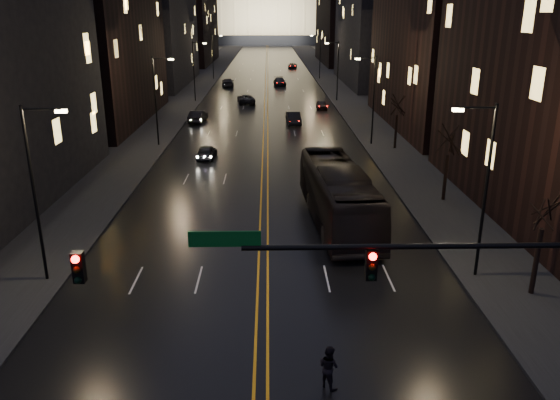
{
  "coord_description": "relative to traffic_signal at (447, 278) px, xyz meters",
  "views": [
    {
      "loc": [
        0.35,
        -15.24,
        12.96
      ],
      "look_at": [
        0.89,
        10.33,
        4.2
      ],
      "focal_mm": 35.0,
      "sensor_mm": 36.0,
      "label": 1
    }
  ],
  "objects": [
    {
      "name": "road",
      "position": [
        -5.91,
        130.0,
        -5.09
      ],
      "size": [
        20.0,
        320.0,
        0.02
      ],
      "primitive_type": "cube",
      "color": "black",
      "rests_on": "ground"
    },
    {
      "name": "sidewalk_left",
      "position": [
        -19.91,
        130.0,
        -5.02
      ],
      "size": [
        8.0,
        320.0,
        0.16
      ],
      "primitive_type": "cube",
      "color": "black",
      "rests_on": "ground"
    },
    {
      "name": "sidewalk_right",
      "position": [
        8.09,
        130.0,
        -5.02
      ],
      "size": [
        8.0,
        320.0,
        0.16
      ],
      "primitive_type": "cube",
      "color": "black",
      "rests_on": "ground"
    },
    {
      "name": "center_line",
      "position": [
        -5.91,
        130.0,
        -5.08
      ],
      "size": [
        0.62,
        320.0,
        0.01
      ],
      "primitive_type": "cube",
      "color": "orange",
      "rests_on": "road"
    },
    {
      "name": "building_left_mid",
      "position": [
        -26.91,
        54.0,
        8.9
      ],
      "size": [
        12.0,
        30.0,
        28.0
      ],
      "primitive_type": "cube",
      "color": "black",
      "rests_on": "ground"
    },
    {
      "name": "building_left_far",
      "position": [
        -26.91,
        92.0,
        4.9
      ],
      "size": [
        12.0,
        34.0,
        20.0
      ],
      "primitive_type": "cube",
      "color": "black",
      "rests_on": "ground"
    },
    {
      "name": "building_left_dist",
      "position": [
        -26.91,
        140.0,
        6.9
      ],
      "size": [
        12.0,
        40.0,
        24.0
      ],
      "primitive_type": "cube",
      "color": "black",
      "rests_on": "ground"
    },
    {
      "name": "building_right_mid",
      "position": [
        15.09,
        92.0,
        7.9
      ],
      "size": [
        12.0,
        34.0,
        26.0
      ],
      "primitive_type": "cube",
      "color": "black",
      "rests_on": "ground"
    },
    {
      "name": "building_right_dist",
      "position": [
        15.09,
        140.0,
        5.9
      ],
      "size": [
        12.0,
        40.0,
        22.0
      ],
      "primitive_type": "cube",
      "color": "black",
      "rests_on": "ground"
    },
    {
      "name": "capitol",
      "position": [
        -5.91,
        250.0,
        12.05
      ],
      "size": [
        90.0,
        50.0,
        58.5
      ],
      "color": "black",
      "rests_on": "ground"
    },
    {
      "name": "traffic_signal",
      "position": [
        0.0,
        0.0,
        0.0
      ],
      "size": [
        17.29,
        0.45,
        7.0
      ],
      "color": "black",
      "rests_on": "ground"
    },
    {
      "name": "streetlamp_right_near",
      "position": [
        4.91,
        10.0,
        -0.02
      ],
      "size": [
        2.13,
        0.25,
        9.0
      ],
      "color": "black",
      "rests_on": "ground"
    },
    {
      "name": "streetlamp_left_near",
      "position": [
        -16.72,
        10.0,
        -0.02
      ],
      "size": [
        2.13,
        0.25,
        9.0
      ],
      "color": "black",
      "rests_on": "ground"
    },
    {
      "name": "streetlamp_right_mid",
      "position": [
        4.91,
        40.0,
        -0.02
      ],
      "size": [
        2.13,
        0.25,
        9.0
      ],
      "color": "black",
      "rests_on": "ground"
    },
    {
      "name": "streetlamp_left_mid",
      "position": [
        -16.72,
        40.0,
        -0.02
      ],
      "size": [
        2.13,
        0.25,
        9.0
      ],
      "color": "black",
      "rests_on": "ground"
    },
    {
      "name": "streetlamp_right_far",
      "position": [
        4.91,
        70.0,
        -0.02
      ],
      "size": [
        2.13,
        0.25,
        9.0
      ],
      "color": "black",
      "rests_on": "ground"
    },
    {
      "name": "streetlamp_left_far",
      "position": [
        -16.72,
        70.0,
        -0.02
      ],
      "size": [
        2.13,
        0.25,
        9.0
      ],
      "color": "black",
      "rests_on": "ground"
    },
    {
      "name": "streetlamp_right_dist",
      "position": [
        4.91,
        100.0,
        -0.02
      ],
      "size": [
        2.13,
        0.25,
        9.0
      ],
      "color": "black",
      "rests_on": "ground"
    },
    {
      "name": "streetlamp_left_dist",
      "position": [
        -16.72,
        100.0,
        -0.02
      ],
      "size": [
        2.13,
        0.25,
        9.0
      ],
      "color": "black",
      "rests_on": "ground"
    },
    {
      "name": "tree_right_near",
      "position": [
        7.09,
        8.0,
        -0.58
      ],
      "size": [
        2.4,
        2.4,
        6.65
      ],
      "color": "black",
      "rests_on": "ground"
    },
    {
      "name": "tree_right_mid",
      "position": [
        7.09,
        22.0,
        -0.58
      ],
      "size": [
        2.4,
        2.4,
        6.65
      ],
      "color": "black",
      "rests_on": "ground"
    },
    {
      "name": "tree_right_far",
      "position": [
        7.09,
        38.0,
        -0.58
      ],
      "size": [
        2.4,
        2.4,
        6.65
      ],
      "color": "black",
      "rests_on": "ground"
    },
    {
      "name": "bus",
      "position": [
        -1.12,
        18.05,
        -3.22
      ],
      "size": [
        4.13,
        13.74,
        3.77
      ],
      "primitive_type": "imported",
      "rotation": [
        0.0,
        0.0,
        0.07
      ],
      "color": "black",
      "rests_on": "ground"
    },
    {
      "name": "oncoming_car_a",
      "position": [
        -11.41,
        34.75,
        -4.44
      ],
      "size": [
        1.83,
        3.99,
        1.33
      ],
      "primitive_type": "imported",
      "rotation": [
        0.0,
        0.0,
        3.07
      ],
      "color": "black",
      "rests_on": "ground"
    },
    {
      "name": "oncoming_car_b",
      "position": [
        -14.41,
        52.88,
        -4.35
      ],
      "size": [
        2.09,
        4.73,
        1.51
      ],
      "primitive_type": "imported",
      "rotation": [
        0.0,
        0.0,
        3.03
      ],
      "color": "black",
      "rests_on": "ground"
    },
    {
      "name": "oncoming_car_c",
      "position": [
        -8.95,
        67.83,
        -4.39
      ],
      "size": [
        3.04,
        5.43,
        1.43
      ],
      "primitive_type": "imported",
      "rotation": [
        0.0,
        0.0,
        3.27
      ],
      "color": "black",
      "rests_on": "ground"
    },
    {
      "name": "oncoming_car_d",
      "position": [
        -13.13,
        88.32,
        -4.33
      ],
      "size": [
        2.52,
        5.45,
        1.54
      ],
      "primitive_type": "imported",
      "rotation": [
        0.0,
        0.0,
        3.21
      ],
      "color": "black",
      "rests_on": "ground"
    },
    {
      "name": "receding_car_a",
      "position": [
        -2.5,
        51.41,
        -4.35
      ],
      "size": [
        1.86,
        4.65,
        1.5
      ],
      "primitive_type": "imported",
      "rotation": [
        0.0,
        0.0,
        0.06
      ],
      "color": "black",
      "rests_on": "ground"
    },
    {
      "name": "receding_car_b",
      "position": [
        2.04,
        62.49,
        -4.47
      ],
      "size": [
        1.69,
        3.8,
        1.27
      ],
      "primitive_type": "imported",
      "rotation": [
        0.0,
        0.0,
        -0.05
      ],
      "color": "black",
      "rests_on": "ground"
    },
    {
      "name": "receding_car_c",
      "position": [
        -3.41,
        89.59,
        -4.37
      ],
      "size": [
        2.49,
        5.23,
        1.47
      ],
      "primitive_type": "imported",
      "rotation": [
        0.0,
        0.0,
        0.09
      ],
      "color": "black",
      "rests_on": "ground"
    },
    {
      "name": "receding_car_d",
      "position": [
        0.47,
        124.1,
        -4.48
      ],
      "size": [
        2.44,
        4.62,
        1.24
      ],
      "primitive_type": "imported",
      "rotation": [
        0.0,
        0.0,
        -0.09
      ],
      "color": "black",
      "rests_on": "ground"
    },
    {
      "name": "pedestrian_b",
      "position": [
        -3.44,
        1.44,
        -4.26
      ],
      "size": [
        0.89,
        0.9,
        1.68
      ],
      "primitive_type": "imported",
      "rotation": [
        0.0,
        0.0,
        2.34
      ],
      "color": "black",
      "rests_on": "ground"
    }
  ]
}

